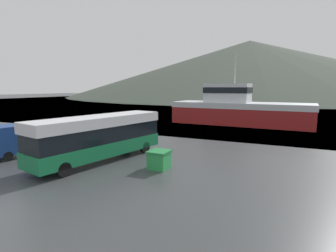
{
  "coord_description": "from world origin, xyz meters",
  "views": [
    {
      "loc": [
        10.78,
        -6.06,
        5.2
      ],
      "look_at": [
        1.49,
        13.88,
        2.0
      ],
      "focal_mm": 28.0,
      "sensor_mm": 36.0,
      "label": 1
    }
  ],
  "objects_px": {
    "tour_bus": "(100,136)",
    "delivery_van": "(22,139)",
    "fishing_boat": "(238,108)",
    "storage_bin": "(159,159)",
    "small_boat": "(225,112)"
  },
  "relations": [
    {
      "from": "fishing_boat",
      "to": "small_boat",
      "type": "distance_m",
      "value": 13.9
    },
    {
      "from": "tour_bus",
      "to": "storage_bin",
      "type": "bearing_deg",
      "value": 12.35
    },
    {
      "from": "fishing_boat",
      "to": "storage_bin",
      "type": "height_order",
      "value": "fishing_boat"
    },
    {
      "from": "fishing_boat",
      "to": "storage_bin",
      "type": "relative_size",
      "value": 14.26
    },
    {
      "from": "tour_bus",
      "to": "small_boat",
      "type": "bearing_deg",
      "value": 100.41
    },
    {
      "from": "tour_bus",
      "to": "delivery_van",
      "type": "xyz_separation_m",
      "value": [
        -6.55,
        -1.32,
        -0.53
      ]
    },
    {
      "from": "fishing_boat",
      "to": "storage_bin",
      "type": "xyz_separation_m",
      "value": [
        -0.78,
        -23.8,
        -1.67
      ]
    },
    {
      "from": "fishing_boat",
      "to": "storage_bin",
      "type": "distance_m",
      "value": 23.87
    },
    {
      "from": "small_boat",
      "to": "tour_bus",
      "type": "bearing_deg",
      "value": -168.11
    },
    {
      "from": "delivery_van",
      "to": "small_boat",
      "type": "height_order",
      "value": "delivery_van"
    },
    {
      "from": "delivery_van",
      "to": "fishing_boat",
      "type": "distance_m",
      "value": 27.94
    },
    {
      "from": "tour_bus",
      "to": "delivery_van",
      "type": "bearing_deg",
      "value": -157.19
    },
    {
      "from": "tour_bus",
      "to": "small_boat",
      "type": "relative_size",
      "value": 1.57
    },
    {
      "from": "tour_bus",
      "to": "delivery_van",
      "type": "height_order",
      "value": "tour_bus"
    },
    {
      "from": "fishing_boat",
      "to": "small_boat",
      "type": "height_order",
      "value": "fishing_boat"
    }
  ]
}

